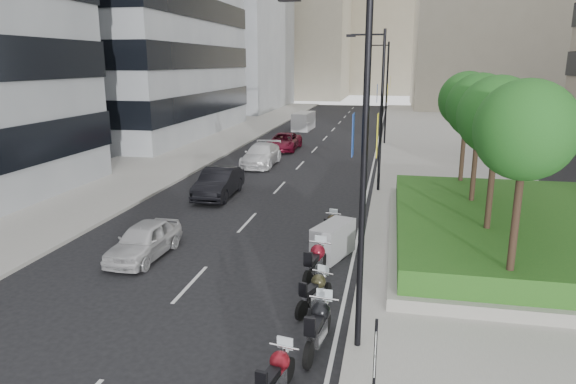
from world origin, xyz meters
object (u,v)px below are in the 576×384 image
(motorcycle_4, at_px, (315,262))
(motorcycle_5, at_px, (333,240))
(parking_sign, at_px, (375,368))
(motorcycle_2, at_px, (318,326))
(lamp_post_1, at_px, (379,103))
(car_b, at_px, (219,183))
(car_a, at_px, (144,240))
(lamp_post_0, at_px, (358,158))
(motorcycle_1, at_px, (276,377))
(lamp_post_2, at_px, (385,88))
(motorcycle_3, at_px, (315,292))
(car_d, at_px, (284,142))
(delivery_van, at_px, (303,122))
(motorcycle_6, at_px, (331,226))
(car_c, at_px, (261,155))

(motorcycle_4, bearing_deg, motorcycle_5, 0.21)
(parking_sign, distance_m, motorcycle_2, 3.34)
(lamp_post_1, relative_size, motorcycle_4, 3.80)
(car_b, bearing_deg, parking_sign, -63.72)
(motorcycle_4, bearing_deg, car_a, 92.70)
(lamp_post_1, relative_size, motorcycle_5, 3.80)
(lamp_post_0, relative_size, car_a, 2.26)
(motorcycle_1, bearing_deg, car_a, 53.30)
(lamp_post_2, distance_m, motorcycle_5, 28.94)
(lamp_post_0, xyz_separation_m, motorcycle_3, (-1.27, 2.04, -4.51))
(motorcycle_1, relative_size, motorcycle_4, 0.90)
(lamp_post_0, bearing_deg, motorcycle_3, 121.89)
(parking_sign, relative_size, car_b, 0.52)
(car_d, distance_m, delivery_van, 13.62)
(motorcycle_3, bearing_deg, car_b, 50.78)
(lamp_post_2, bearing_deg, car_b, -112.25)
(motorcycle_2, bearing_deg, lamp_post_1, 3.85)
(parking_sign, relative_size, car_d, 0.48)
(car_d, bearing_deg, motorcycle_5, -73.55)
(motorcycle_2, relative_size, motorcycle_6, 1.21)
(lamp_post_0, bearing_deg, motorcycle_4, 110.51)
(lamp_post_0, xyz_separation_m, car_d, (-8.18, 30.35, -4.35))
(motorcycle_2, relative_size, delivery_van, 0.52)
(lamp_post_0, distance_m, car_b, 17.13)
(motorcycle_2, xyz_separation_m, motorcycle_5, (-0.37, 6.55, 0.03))
(motorcycle_6, relative_size, car_b, 0.41)
(motorcycle_2, distance_m, car_a, 9.01)
(motorcycle_6, bearing_deg, motorcycle_3, -170.14)
(lamp_post_1, xyz_separation_m, car_d, (-8.18, 13.35, -4.35))
(motorcycle_1, relative_size, motorcycle_6, 1.07)
(lamp_post_2, bearing_deg, motorcycle_6, -93.41)
(motorcycle_3, relative_size, motorcycle_6, 1.02)
(motorcycle_1, height_order, motorcycle_6, motorcycle_1)
(delivery_van, bearing_deg, car_d, -83.40)
(car_c, bearing_deg, car_b, -91.07)
(car_a, bearing_deg, motorcycle_6, 30.19)
(motorcycle_4, height_order, delivery_van, delivery_van)
(motorcycle_4, distance_m, motorcycle_5, 2.24)
(car_c, bearing_deg, motorcycle_6, -65.77)
(lamp_post_0, relative_size, lamp_post_2, 1.00)
(lamp_post_0, relative_size, car_c, 1.68)
(parking_sign, bearing_deg, car_c, 108.92)
(lamp_post_1, relative_size, motorcycle_3, 4.47)
(motorcycle_5, relative_size, car_a, 0.59)
(lamp_post_1, height_order, motorcycle_3, lamp_post_1)
(lamp_post_0, height_order, motorcycle_2, lamp_post_0)
(car_a, relative_size, car_d, 0.77)
(car_b, bearing_deg, car_c, 87.76)
(lamp_post_0, distance_m, lamp_post_1, 17.00)
(lamp_post_0, height_order, car_a, lamp_post_0)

